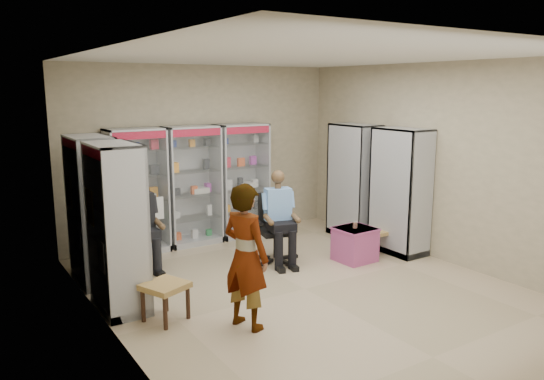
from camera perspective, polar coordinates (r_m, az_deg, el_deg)
floor at (r=7.15m, az=3.53°, el=-10.57°), size 6.00×6.00×0.00m
room_shell at (r=6.68m, az=3.72°, el=5.34°), size 5.02×6.02×3.01m
cabinet_back_left at (r=8.66m, az=-14.29°, el=-0.17°), size 0.90×0.50×2.00m
cabinet_back_mid at (r=8.99m, az=-8.55°, el=0.46°), size 0.90×0.50×2.00m
cabinet_back_right at (r=9.41m, az=-3.27°, el=1.03°), size 0.90×0.50×2.00m
cabinet_right_far at (r=9.44m, az=8.80°, el=0.95°), size 0.90×0.50×2.00m
cabinet_right_near at (r=8.66m, az=13.61°, el=-0.13°), size 0.90×0.50×2.00m
cabinet_left_far at (r=7.53m, az=-18.73°, el=-2.06°), size 0.90×0.50×2.00m
cabinet_left_near at (r=6.50m, az=-16.34°, el=-3.94°), size 0.90×0.50×2.00m
wooden_chair at (r=8.03m, az=-14.13°, el=-4.92°), size 0.42×0.42×0.94m
seated_customer at (r=7.93m, az=-14.09°, el=-3.62°), size 0.44×0.60×1.34m
office_chair at (r=8.07m, az=0.39°, el=-4.11°), size 0.69×0.69×1.05m
seated_shopkeeper at (r=7.99m, az=0.59°, el=-3.20°), size 0.57×0.70×1.33m
pink_trunk at (r=8.26m, az=8.90°, el=-5.79°), size 0.56×0.54×0.52m
tea_glass at (r=8.17m, az=8.94°, el=-3.74°), size 0.07×0.07×0.10m
woven_stool_a at (r=8.73m, az=11.14°, el=-5.45°), size 0.39×0.39×0.37m
woven_stool_b at (r=6.29m, az=-11.38°, el=-11.69°), size 0.58×0.58×0.44m
standing_man at (r=5.82m, az=-2.84°, el=-7.16°), size 0.56×0.69×1.63m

